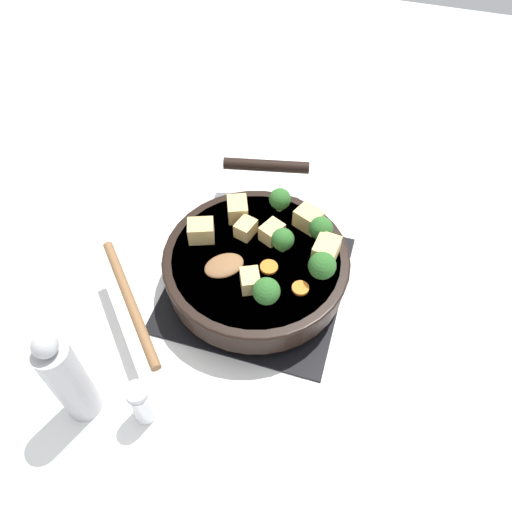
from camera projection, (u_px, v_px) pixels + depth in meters
name	position (u px, v px, depth m)	size (l,w,h in m)	color
ground_plane	(256.00, 284.00, 0.91)	(2.40, 2.40, 0.00)	white
front_burner_grate	(256.00, 280.00, 0.90)	(0.31, 0.31, 0.03)	black
skillet_pan	(256.00, 264.00, 0.87)	(0.32, 0.43, 0.06)	black
wooden_spoon	(170.00, 286.00, 0.80)	(0.25, 0.25, 0.02)	brown
tofu_cube_center_large	(272.00, 232.00, 0.86)	(0.04, 0.03, 0.03)	#DBB770
tofu_cube_near_handle	(326.00, 250.00, 0.83)	(0.05, 0.04, 0.04)	#DBB770
tofu_cube_east_chunk	(246.00, 228.00, 0.87)	(0.04, 0.03, 0.03)	#DBB770
tofu_cube_west_chunk	(308.00, 219.00, 0.88)	(0.04, 0.04, 0.04)	#DBB770
tofu_cube_back_piece	(250.00, 281.00, 0.80)	(0.04, 0.03, 0.03)	#DBB770
tofu_cube_front_piece	(238.00, 209.00, 0.89)	(0.04, 0.04, 0.04)	#DBB770
tofu_cube_mid_small	(201.00, 231.00, 0.86)	(0.04, 0.04, 0.04)	#DBB770
broccoli_floret_near_spoon	(266.00, 291.00, 0.77)	(0.04, 0.04, 0.05)	#709956
broccoli_floret_center_top	(321.00, 229.00, 0.85)	(0.04, 0.04, 0.05)	#709956
broccoli_floret_east_rim	(280.00, 199.00, 0.90)	(0.04, 0.04, 0.05)	#709956
broccoli_floret_west_rim	(322.00, 266.00, 0.80)	(0.05, 0.05, 0.05)	#709956
broccoli_floret_north_edge	(283.00, 240.00, 0.84)	(0.04, 0.04, 0.05)	#709956
carrot_slice_orange_thin	(300.00, 288.00, 0.80)	(0.03, 0.03, 0.01)	orange
carrot_slice_near_center	(269.00, 267.00, 0.83)	(0.03, 0.03, 0.01)	orange
pepper_mill	(68.00, 379.00, 0.69)	(0.05, 0.05, 0.21)	#B2B2B7
salt_shaker	(142.00, 402.00, 0.73)	(0.04, 0.04, 0.09)	white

